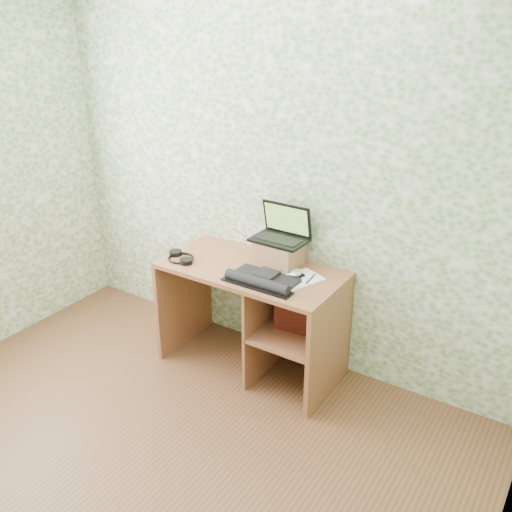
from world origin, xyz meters
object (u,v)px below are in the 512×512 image
Objects in this scene: desk at (264,305)px; keyboard at (262,280)px; riser at (279,253)px; notepad at (299,280)px; laptop at (282,231)px.

keyboard is at bearing -60.94° from desk.
riser is at bearing 100.84° from keyboard.
laptop is at bearing 165.50° from notepad.
laptop is 0.36m from notepad.
riser is 0.78× the size of laptop.
laptop is at bearing 74.07° from desk.
keyboard is (0.05, -0.29, -0.06)m from riser.
desk is at bearing 119.50° from keyboard.
keyboard is at bearing -79.60° from riser.
riser is 0.14m from laptop.
riser reaches higher than notepad.
laptop is at bearing 90.00° from riser.
laptop reaches higher than desk.
riser is at bearing 171.93° from notepad.
riser is 1.00× the size of notepad.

